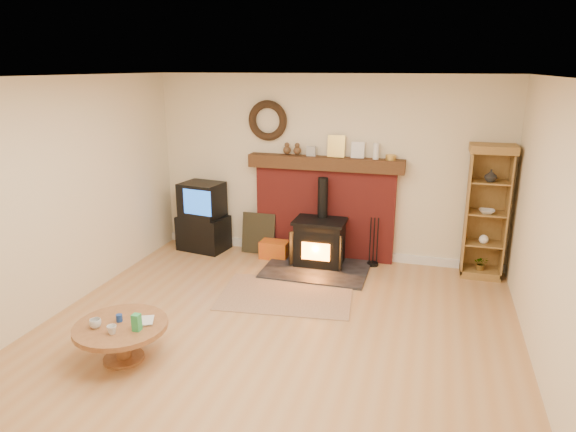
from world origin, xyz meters
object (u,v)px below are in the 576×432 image
(tv_unit, at_px, (203,218))
(curio_cabinet, at_px, (486,212))
(coffee_table, at_px, (121,331))
(wood_stove, at_px, (319,244))

(tv_unit, bearing_deg, curio_cabinet, 1.20)
(tv_unit, bearing_deg, coffee_table, -79.05)
(curio_cabinet, bearing_deg, wood_stove, -172.45)
(coffee_table, bearing_deg, wood_stove, 66.29)
(wood_stove, distance_m, curio_cabinet, 2.23)
(coffee_table, bearing_deg, tv_unit, 100.95)
(wood_stove, distance_m, coffee_table, 3.12)
(tv_unit, bearing_deg, wood_stove, -6.20)
(wood_stove, xyz_separation_m, tv_unit, (-1.84, 0.20, 0.17))
(wood_stove, height_order, tv_unit, wood_stove)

